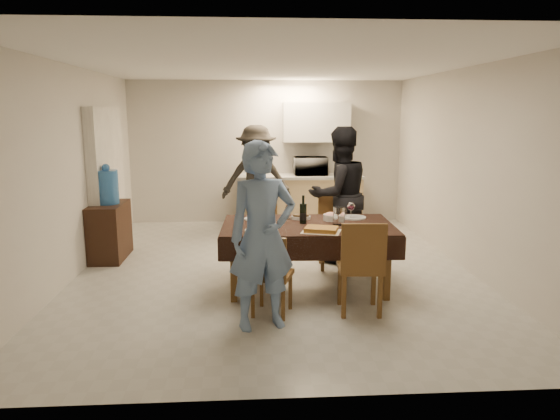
{
  "coord_description": "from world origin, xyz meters",
  "views": [
    {
      "loc": [
        -0.32,
        -6.26,
        2.02
      ],
      "look_at": [
        0.05,
        -0.3,
        0.85
      ],
      "focal_mm": 32.0,
      "sensor_mm": 36.0,
      "label": 1
    }
  ],
  "objects_px": {
    "water_jug": "(107,187)",
    "person_far": "(339,195)",
    "dining_table": "(308,227)",
    "water_pitcher": "(339,216)",
    "wine_bottle": "(303,209)",
    "person_near": "(262,236)",
    "person_kitchen": "(256,179)",
    "microwave": "(311,166)",
    "savoury_tart": "(321,229)",
    "console": "(110,231)"
  },
  "relations": [
    {
      "from": "person_near",
      "to": "water_jug",
      "type": "bearing_deg",
      "value": 114.22
    },
    {
      "from": "person_far",
      "to": "person_kitchen",
      "type": "bearing_deg",
      "value": -81.19
    },
    {
      "from": "water_jug",
      "to": "person_far",
      "type": "bearing_deg",
      "value": -5.65
    },
    {
      "from": "dining_table",
      "to": "wine_bottle",
      "type": "distance_m",
      "value": 0.21
    },
    {
      "from": "savoury_tart",
      "to": "person_kitchen",
      "type": "height_order",
      "value": "person_kitchen"
    },
    {
      "from": "person_near",
      "to": "savoury_tart",
      "type": "bearing_deg",
      "value": 29.39
    },
    {
      "from": "dining_table",
      "to": "person_kitchen",
      "type": "distance_m",
      "value": 2.98
    },
    {
      "from": "console",
      "to": "wine_bottle",
      "type": "bearing_deg",
      "value": -27.03
    },
    {
      "from": "console",
      "to": "microwave",
      "type": "bearing_deg",
      "value": 33.2
    },
    {
      "from": "console",
      "to": "water_jug",
      "type": "bearing_deg",
      "value": 0.0
    },
    {
      "from": "wine_bottle",
      "to": "savoury_tart",
      "type": "xyz_separation_m",
      "value": [
        0.15,
        -0.43,
        -0.14
      ]
    },
    {
      "from": "wine_bottle",
      "to": "water_pitcher",
      "type": "xyz_separation_m",
      "value": [
        0.4,
        -0.1,
        -0.06
      ]
    },
    {
      "from": "water_pitcher",
      "to": "microwave",
      "type": "distance_m",
      "value": 3.43
    },
    {
      "from": "console",
      "to": "microwave",
      "type": "height_order",
      "value": "microwave"
    },
    {
      "from": "dining_table",
      "to": "person_far",
      "type": "relative_size",
      "value": 1.08
    },
    {
      "from": "wine_bottle",
      "to": "microwave",
      "type": "bearing_deg",
      "value": 81.58
    },
    {
      "from": "microwave",
      "to": "person_far",
      "type": "height_order",
      "value": "person_far"
    },
    {
      "from": "person_near",
      "to": "person_far",
      "type": "bearing_deg",
      "value": 45.88
    },
    {
      "from": "microwave",
      "to": "console",
      "type": "bearing_deg",
      "value": 33.2
    },
    {
      "from": "wine_bottle",
      "to": "person_near",
      "type": "distance_m",
      "value": 1.21
    },
    {
      "from": "savoury_tart",
      "to": "microwave",
      "type": "relative_size",
      "value": 0.68
    },
    {
      "from": "person_near",
      "to": "person_far",
      "type": "height_order",
      "value": "person_far"
    },
    {
      "from": "dining_table",
      "to": "person_kitchen",
      "type": "bearing_deg",
      "value": 102.48
    },
    {
      "from": "water_pitcher",
      "to": "person_far",
      "type": "xyz_separation_m",
      "value": [
        0.2,
        1.1,
        0.06
      ]
    },
    {
      "from": "person_near",
      "to": "water_pitcher",
      "type": "bearing_deg",
      "value": 31.53
    },
    {
      "from": "microwave",
      "to": "person_near",
      "type": "bearing_deg",
      "value": 77.36
    },
    {
      "from": "microwave",
      "to": "dining_table",
      "type": "bearing_deg",
      "value": 82.53
    },
    {
      "from": "dining_table",
      "to": "person_near",
      "type": "distance_m",
      "value": 1.2
    },
    {
      "from": "microwave",
      "to": "person_kitchen",
      "type": "xyz_separation_m",
      "value": [
        -0.99,
        -0.45,
        -0.16
      ]
    },
    {
      "from": "person_far",
      "to": "person_kitchen",
      "type": "xyz_separation_m",
      "value": [
        -1.1,
        1.87,
        -0.01
      ]
    },
    {
      "from": "person_near",
      "to": "dining_table",
      "type": "bearing_deg",
      "value": 45.88
    },
    {
      "from": "console",
      "to": "wine_bottle",
      "type": "distance_m",
      "value": 2.94
    },
    {
      "from": "person_kitchen",
      "to": "savoury_tart",
      "type": "bearing_deg",
      "value": -78.92
    },
    {
      "from": "wine_bottle",
      "to": "person_near",
      "type": "bearing_deg",
      "value": -114.44
    },
    {
      "from": "savoury_tart",
      "to": "water_jug",
      "type": "bearing_deg",
      "value": 147.39
    },
    {
      "from": "dining_table",
      "to": "person_far",
      "type": "bearing_deg",
      "value": 64.24
    },
    {
      "from": "wine_bottle",
      "to": "savoury_tart",
      "type": "relative_size",
      "value": 0.82
    },
    {
      "from": "water_pitcher",
      "to": "person_far",
      "type": "height_order",
      "value": "person_far"
    },
    {
      "from": "console",
      "to": "savoury_tart",
      "type": "xyz_separation_m",
      "value": [
        2.73,
        -1.74,
        0.4
      ]
    },
    {
      "from": "water_pitcher",
      "to": "wine_bottle",
      "type": "bearing_deg",
      "value": 165.96
    },
    {
      "from": "dining_table",
      "to": "water_pitcher",
      "type": "height_order",
      "value": "water_pitcher"
    },
    {
      "from": "water_jug",
      "to": "microwave",
      "type": "height_order",
      "value": "water_jug"
    },
    {
      "from": "water_jug",
      "to": "water_pitcher",
      "type": "relative_size",
      "value": 2.27
    },
    {
      "from": "dining_table",
      "to": "water_jug",
      "type": "xyz_separation_m",
      "value": [
        -2.63,
        1.36,
        0.29
      ]
    },
    {
      "from": "water_pitcher",
      "to": "savoury_tart",
      "type": "distance_m",
      "value": 0.42
    },
    {
      "from": "water_pitcher",
      "to": "person_kitchen",
      "type": "xyz_separation_m",
      "value": [
        -0.9,
        2.97,
        0.05
      ]
    },
    {
      "from": "water_jug",
      "to": "person_far",
      "type": "height_order",
      "value": "person_far"
    },
    {
      "from": "water_pitcher",
      "to": "water_jug",
      "type": "bearing_deg",
      "value": 154.58
    },
    {
      "from": "water_jug",
      "to": "person_kitchen",
      "type": "bearing_deg",
      "value": 36.83
    },
    {
      "from": "water_jug",
      "to": "water_pitcher",
      "type": "xyz_separation_m",
      "value": [
        2.98,
        -1.41,
        -0.15
      ]
    }
  ]
}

